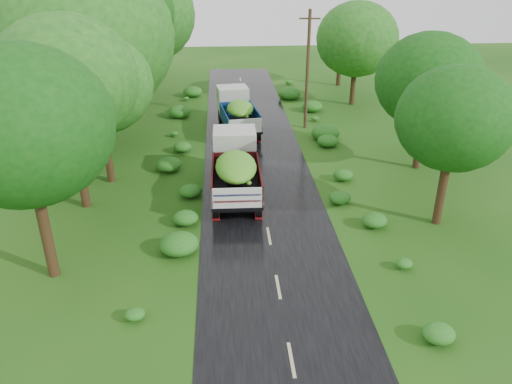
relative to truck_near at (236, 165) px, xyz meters
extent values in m
plane|color=#17460F|center=(1.40, -12.88, -1.69)|extent=(120.00, 120.00, 0.00)
cube|color=black|center=(1.40, -7.88, -1.68)|extent=(6.50, 80.00, 0.02)
cube|color=#BFB78C|center=(1.40, -12.88, -1.66)|extent=(0.12, 1.60, 0.00)
cube|color=#BFB78C|center=(1.40, -8.88, -1.66)|extent=(0.12, 1.60, 0.00)
cube|color=#BFB78C|center=(1.40, -4.88, -1.66)|extent=(0.12, 1.60, 0.00)
cube|color=#BFB78C|center=(1.40, -0.88, -1.66)|extent=(0.12, 1.60, 0.00)
cube|color=#BFB78C|center=(1.40, 3.12, -1.66)|extent=(0.12, 1.60, 0.00)
cube|color=#BFB78C|center=(1.40, 7.12, -1.66)|extent=(0.12, 1.60, 0.00)
cube|color=#BFB78C|center=(1.40, 11.12, -1.66)|extent=(0.12, 1.60, 0.00)
cube|color=#BFB78C|center=(1.40, 15.12, -1.66)|extent=(0.12, 1.60, 0.00)
cube|color=#BFB78C|center=(1.40, 19.12, -1.66)|extent=(0.12, 1.60, 0.00)
cube|color=#BFB78C|center=(1.40, 23.12, -1.66)|extent=(0.12, 1.60, 0.00)
cube|color=#BFB78C|center=(1.40, 27.12, -1.66)|extent=(0.12, 1.60, 0.00)
cube|color=black|center=(0.00, -0.35, -0.97)|extent=(1.99, 6.26, 0.31)
cylinder|color=black|center=(-1.05, 1.93, -1.13)|extent=(0.32, 1.11, 1.11)
cylinder|color=black|center=(1.10, 1.90, -1.13)|extent=(0.32, 1.11, 1.11)
cylinder|color=black|center=(-1.10, -1.76, -1.13)|extent=(0.32, 1.11, 1.11)
cylinder|color=black|center=(1.05, -1.78, -1.13)|extent=(0.32, 1.11, 1.11)
cylinder|color=black|center=(-1.11, -2.89, -1.13)|extent=(0.32, 1.11, 1.11)
cylinder|color=black|center=(1.04, -2.92, -1.13)|extent=(0.32, 1.11, 1.11)
cube|color=maroon|center=(-1.12, -3.27, -1.38)|extent=(0.38, 0.05, 0.50)
cube|color=maroon|center=(1.03, -3.29, -1.38)|extent=(0.38, 0.05, 0.50)
cube|color=silver|center=(0.03, 2.14, 0.24)|extent=(2.47, 2.13, 2.10)
cube|color=black|center=(-0.02, -1.52, -0.72)|extent=(2.61, 4.79, 0.18)
cube|color=#3F0B0E|center=(-1.25, -1.50, -0.11)|extent=(0.15, 4.76, 1.05)
cube|color=#3F0B0E|center=(1.21, -1.53, -0.11)|extent=(0.15, 4.76, 1.05)
cube|color=#3F0B0E|center=(0.01, 0.82, -0.11)|extent=(2.55, 0.12, 1.05)
cube|color=silver|center=(-0.05, -3.85, -0.11)|extent=(2.55, 0.12, 1.05)
ellipsoid|color=#348518|center=(-0.02, -1.52, 0.55)|extent=(2.19, 4.03, 1.11)
cube|color=black|center=(0.52, 10.49, -1.01)|extent=(2.54, 6.04, 0.29)
cylinder|color=black|center=(-0.76, 12.47, -1.17)|extent=(0.42, 1.07, 1.04)
cylinder|color=black|center=(1.24, 12.74, -1.17)|extent=(0.42, 1.07, 1.04)
cylinder|color=black|center=(-0.31, 9.04, -1.17)|extent=(0.42, 1.07, 1.04)
cylinder|color=black|center=(1.69, 9.30, -1.17)|extent=(0.42, 1.07, 1.04)
cylinder|color=black|center=(-0.17, 7.99, -1.17)|extent=(0.42, 1.07, 1.04)
cylinder|color=black|center=(1.83, 8.25, -1.17)|extent=(0.42, 1.07, 1.04)
cube|color=maroon|center=(-0.13, 7.64, -1.39)|extent=(0.36, 0.09, 0.47)
cube|color=maroon|center=(1.87, 7.90, -1.39)|extent=(0.36, 0.09, 0.47)
cube|color=silver|center=(0.21, 12.81, 0.12)|extent=(2.53, 2.26, 1.98)
cube|color=black|center=(0.66, 9.41, -0.78)|extent=(2.95, 4.74, 0.17)
cube|color=navy|center=(-0.49, 9.26, -0.20)|extent=(0.66, 4.44, 0.99)
cube|color=navy|center=(1.80, 9.56, -0.20)|extent=(0.66, 4.44, 0.99)
cube|color=navy|center=(0.37, 11.59, -0.20)|extent=(2.38, 0.39, 0.99)
cube|color=silver|center=(0.94, 7.23, -0.20)|extent=(2.38, 0.39, 0.99)
ellipsoid|color=#348518|center=(0.66, 9.41, 0.42)|extent=(2.48, 3.99, 1.04)
cylinder|color=#382616|center=(5.68, 10.97, 2.63)|extent=(0.26, 0.26, 8.62)
cube|color=#382616|center=(5.68, 10.97, 6.29)|extent=(1.51, 0.27, 0.11)
cylinder|color=black|center=(-7.90, -7.34, 2.04)|extent=(0.46, 0.46, 7.44)
ellipsoid|color=#0E490E|center=(-7.90, -7.34, 4.86)|extent=(3.65, 3.65, 3.28)
cylinder|color=black|center=(-8.03, -1.04, 2.15)|extent=(0.46, 0.46, 7.68)
ellipsoid|color=#0E490E|center=(-8.03, -1.04, 5.07)|extent=(3.71, 3.71, 3.34)
cylinder|color=black|center=(-7.29, 2.07, 1.58)|extent=(0.44, 0.44, 6.54)
ellipsoid|color=#0E490E|center=(-7.29, 2.07, 4.07)|extent=(3.45, 3.45, 3.11)
cylinder|color=black|center=(-9.55, 8.44, 2.49)|extent=(0.48, 0.48, 8.35)
ellipsoid|color=#0E490E|center=(-9.55, 8.44, 5.66)|extent=(4.91, 4.91, 4.42)
cylinder|color=black|center=(-9.16, 13.17, 2.29)|extent=(0.47, 0.47, 7.94)
ellipsoid|color=#0E490E|center=(-9.16, 13.17, 5.30)|extent=(3.27, 3.27, 2.95)
cylinder|color=black|center=(-8.44, 19.22, 2.70)|extent=(0.49, 0.49, 8.78)
ellipsoid|color=#0E490E|center=(-8.44, 19.22, 6.04)|extent=(4.06, 4.06, 3.66)
cylinder|color=black|center=(-7.67, 22.85, 2.30)|extent=(0.47, 0.47, 7.97)
ellipsoid|color=#0E490E|center=(-7.67, 22.85, 5.33)|extent=(4.42, 4.42, 3.98)
cylinder|color=black|center=(9.88, -4.16, 1.39)|extent=(0.43, 0.43, 6.15)
ellipsoid|color=#195816|center=(9.88, -4.16, 3.73)|extent=(3.28, 3.28, 2.95)
cylinder|color=black|center=(11.39, 2.79, 1.42)|extent=(0.43, 0.43, 6.21)
ellipsoid|color=#195816|center=(11.39, 2.79, 3.78)|extent=(3.52, 3.52, 3.17)
cylinder|color=black|center=(10.79, 17.02, 1.48)|extent=(0.43, 0.43, 6.34)
ellipsoid|color=#195816|center=(10.79, 17.02, 3.89)|extent=(3.70, 3.70, 3.33)
cylinder|color=black|center=(11.11, 23.88, 1.42)|extent=(0.43, 0.43, 6.21)
ellipsoid|color=#195816|center=(11.11, 23.88, 3.78)|extent=(2.90, 2.90, 2.61)
camera|label=1|loc=(-0.67, -25.24, 10.64)|focal=35.00mm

